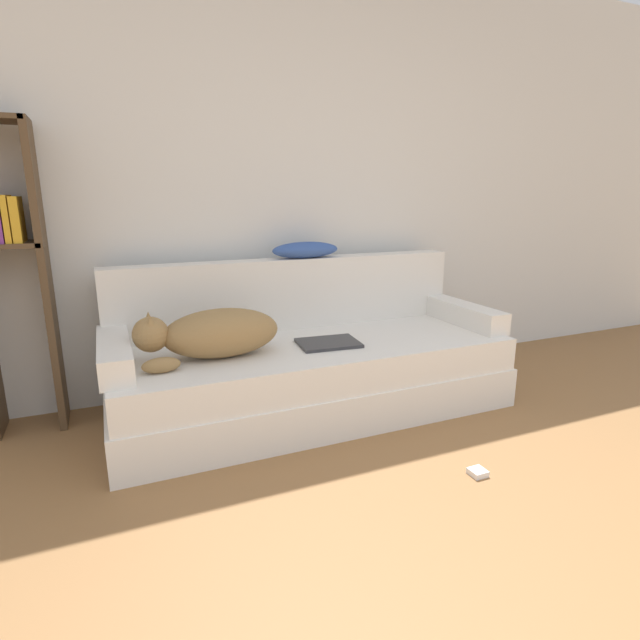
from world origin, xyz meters
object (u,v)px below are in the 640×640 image
object	(u,v)px
bookshelf	(8,262)
power_adapter	(478,472)
throw_pillow	(306,250)
couch	(313,377)
dog	(213,334)
laptop	(328,343)

from	to	relation	value
bookshelf	power_adapter	size ratio (longest dim) A/B	22.03
throw_pillow	power_adapter	xyz separation A→B (m)	(0.31, -1.31, -0.89)
couch	dog	bearing A→B (deg)	-174.22
throw_pillow	bookshelf	bearing A→B (deg)	178.31
laptop	power_adapter	world-z (taller)	laptop
couch	throw_pillow	distance (m)	0.79
bookshelf	power_adapter	world-z (taller)	bookshelf
dog	couch	bearing A→B (deg)	5.78
couch	bookshelf	bearing A→B (deg)	164.81
bookshelf	power_adapter	xyz separation A→B (m)	(1.91, -1.36, -0.89)
couch	power_adapter	size ratio (longest dim) A/B	31.06
laptop	bookshelf	world-z (taller)	bookshelf
laptop	throw_pillow	distance (m)	0.65
throw_pillow	power_adapter	bearing A→B (deg)	-76.80
dog	throw_pillow	distance (m)	0.87
dog	bookshelf	world-z (taller)	bookshelf
couch	throw_pillow	size ratio (longest dim) A/B	5.24
laptop	throw_pillow	world-z (taller)	throw_pillow
throw_pillow	power_adapter	world-z (taller)	throw_pillow
couch	throw_pillow	world-z (taller)	throw_pillow
throw_pillow	laptop	bearing A→B (deg)	-95.62
throw_pillow	bookshelf	world-z (taller)	bookshelf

